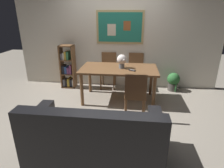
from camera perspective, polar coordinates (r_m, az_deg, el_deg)
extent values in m
plane|color=gray|center=(4.03, -0.64, -7.44)|extent=(12.00, 12.00, 0.00)
cube|color=silver|center=(5.04, 1.46, 13.89)|extent=(5.20, 0.10, 2.60)
cube|color=tan|center=(4.94, 2.38, 16.53)|extent=(1.18, 0.02, 0.81)
cube|color=#1E7260|center=(4.93, 2.36, 16.51)|extent=(1.08, 0.01, 0.71)
cube|color=beige|center=(4.95, -0.13, 15.85)|extent=(0.21, 0.00, 0.28)
cube|color=brown|center=(4.91, 4.51, 16.93)|extent=(0.18, 0.00, 0.23)
cube|color=brown|center=(4.19, 2.07, 4.55)|extent=(1.66, 0.92, 0.04)
cylinder|color=brown|center=(4.08, -9.00, -1.75)|extent=(0.07, 0.07, 0.72)
cylinder|color=brown|center=(3.97, 12.41, -2.70)|extent=(0.07, 0.07, 0.72)
cylinder|color=brown|center=(4.78, -6.62, 1.74)|extent=(0.07, 0.07, 0.72)
cylinder|color=brown|center=(4.68, 11.60, 1.02)|extent=(0.07, 0.07, 0.72)
cube|color=brown|center=(4.99, -1.16, 3.70)|extent=(0.40, 0.40, 0.03)
cube|color=#997A66|center=(4.99, -1.16, 4.00)|extent=(0.36, 0.36, 0.03)
cylinder|color=brown|center=(5.20, 0.96, 1.81)|extent=(0.04, 0.04, 0.42)
cylinder|color=brown|center=(5.25, -2.74, 1.95)|extent=(0.04, 0.04, 0.42)
cylinder|color=brown|center=(4.89, 0.56, 0.52)|extent=(0.04, 0.04, 0.42)
cylinder|color=brown|center=(4.93, -3.37, 0.68)|extent=(0.04, 0.04, 0.42)
cube|color=brown|center=(5.10, -0.91, 6.89)|extent=(0.38, 0.04, 0.46)
cube|color=brown|center=(5.06, -0.92, 9.09)|extent=(0.38, 0.05, 0.06)
cube|color=brown|center=(3.61, 6.94, -3.38)|extent=(0.40, 0.40, 0.03)
cube|color=#997A66|center=(3.60, 6.96, -2.98)|extent=(0.36, 0.36, 0.03)
cylinder|color=brown|center=(3.56, 4.02, -7.69)|extent=(0.04, 0.04, 0.42)
cylinder|color=brown|center=(3.56, 9.54, -7.91)|extent=(0.04, 0.04, 0.42)
cylinder|color=brown|center=(3.86, 4.27, -5.29)|extent=(0.04, 0.04, 0.42)
cylinder|color=brown|center=(3.86, 9.33, -5.49)|extent=(0.04, 0.04, 0.42)
cube|color=brown|center=(3.35, 7.11, -0.85)|extent=(0.38, 0.04, 0.46)
cube|color=brown|center=(3.28, 7.27, 2.40)|extent=(0.38, 0.05, 0.06)
cube|color=brown|center=(4.95, 7.04, 3.40)|extent=(0.40, 0.40, 0.03)
cube|color=#997A66|center=(4.95, 7.06, 3.71)|extent=(0.36, 0.36, 0.03)
cylinder|color=brown|center=(5.19, 8.81, 1.51)|extent=(0.04, 0.04, 0.42)
cylinder|color=brown|center=(5.19, 5.06, 1.67)|extent=(0.04, 0.04, 0.42)
cylinder|color=brown|center=(4.87, 8.92, 0.20)|extent=(0.04, 0.04, 0.42)
cylinder|color=brown|center=(4.87, 4.93, 0.36)|extent=(0.04, 0.04, 0.42)
cube|color=brown|center=(5.06, 7.17, 6.63)|extent=(0.38, 0.04, 0.46)
cube|color=brown|center=(5.02, 7.27, 8.84)|extent=(0.38, 0.05, 0.06)
cube|color=black|center=(2.80, -4.93, -16.90)|extent=(1.80, 0.84, 0.40)
cube|color=black|center=(2.30, -6.86, -13.42)|extent=(1.80, 0.20, 0.44)
cube|color=black|center=(2.88, -21.38, -9.79)|extent=(0.18, 0.80, 0.22)
cube|color=black|center=(2.59, 13.10, -12.38)|extent=(0.18, 0.80, 0.22)
cube|color=maroon|center=(2.57, -16.09, -11.70)|extent=(0.32, 0.16, 0.33)
cube|color=#334C72|center=(2.44, -6.04, -12.76)|extent=(0.32, 0.16, 0.33)
cube|color=maroon|center=(2.40, 4.83, -13.48)|extent=(0.32, 0.16, 0.33)
cube|color=brown|center=(5.19, -14.74, 5.07)|extent=(0.03, 0.28, 1.12)
cube|color=brown|center=(5.08, -11.25, 5.03)|extent=(0.03, 0.28, 1.12)
cube|color=brown|center=(5.30, -12.54, -0.61)|extent=(0.36, 0.28, 0.03)
cube|color=brown|center=(5.02, -13.52, 11.03)|extent=(0.36, 0.28, 0.03)
cube|color=brown|center=(5.19, -12.85, 3.07)|extent=(0.30, 0.28, 0.02)
cube|color=brown|center=(5.09, -13.18, 7.07)|extent=(0.30, 0.28, 0.02)
cube|color=#595960|center=(5.30, -13.78, 0.58)|extent=(0.05, 0.22, 0.20)
cube|color=black|center=(5.28, -13.21, 0.48)|extent=(0.05, 0.22, 0.18)
cube|color=gold|center=(5.26, -12.57, 0.60)|extent=(0.06, 0.22, 0.21)
cube|color=black|center=(5.24, -11.85, 0.51)|extent=(0.06, 0.22, 0.20)
cube|color=beige|center=(5.22, -11.16, 0.55)|extent=(0.06, 0.22, 0.21)
cube|color=black|center=(5.19, -14.09, 4.35)|extent=(0.06, 0.22, 0.22)
cube|color=#2D4C8C|center=(5.17, -13.36, 4.21)|extent=(0.06, 0.22, 0.19)
cube|color=#7F3F72|center=(5.15, -12.68, 4.06)|extent=(0.05, 0.22, 0.17)
cube|color=#7F3F72|center=(5.12, -12.05, 4.33)|extent=(0.05, 0.22, 0.22)
cube|color=#595960|center=(5.11, -14.51, 8.06)|extent=(0.04, 0.22, 0.16)
cube|color=beige|center=(5.09, -13.98, 8.19)|extent=(0.04, 0.22, 0.18)
cube|color=gold|center=(5.07, -13.48, 8.29)|extent=(0.05, 0.22, 0.20)
cube|color=#337247|center=(5.05, -12.83, 8.32)|extent=(0.05, 0.22, 0.21)
cylinder|color=#4C4742|center=(5.16, 17.62, -0.80)|extent=(0.24, 0.24, 0.19)
cylinder|color=#332319|center=(5.13, 17.72, 0.06)|extent=(0.22, 0.22, 0.02)
sphere|color=#2D6B33|center=(5.08, 17.88, 1.47)|extent=(0.31, 0.31, 0.31)
cylinder|color=#2D6B33|center=(5.04, 18.48, -1.06)|extent=(0.03, 0.03, 0.21)
cylinder|color=#2D6B33|center=(5.26, 18.70, -0.67)|extent=(0.03, 0.03, 0.29)
cylinder|color=slate|center=(4.15, 2.91, 5.55)|extent=(0.12, 0.12, 0.12)
sphere|color=silver|center=(4.12, 2.94, 7.34)|extent=(0.21, 0.21, 0.21)
sphere|color=#EACC4C|center=(4.19, 2.43, 7.55)|extent=(0.08, 0.08, 0.08)
sphere|color=silver|center=(4.05, 3.51, 7.09)|extent=(0.07, 0.07, 0.07)
sphere|color=pink|center=(4.14, 4.07, 7.50)|extent=(0.05, 0.05, 0.05)
cube|color=black|center=(3.99, 6.03, 4.08)|extent=(0.16, 0.12, 0.02)
cube|color=gray|center=(3.99, 6.03, 4.24)|extent=(0.10, 0.08, 0.00)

